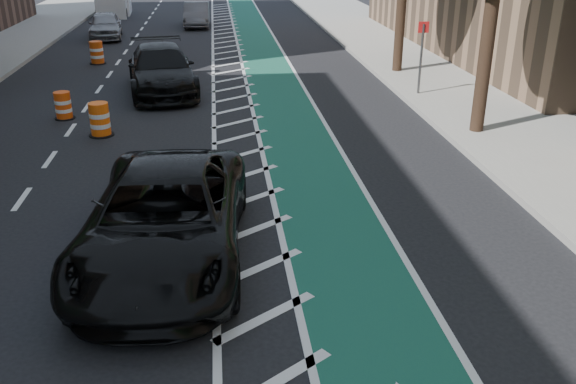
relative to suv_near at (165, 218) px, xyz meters
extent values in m
plane|color=black|center=(0.00, -1.92, -0.77)|extent=(120.00, 120.00, 0.00)
cube|color=#175047|center=(3.00, 8.08, -0.76)|extent=(2.00, 90.00, 0.01)
cube|color=silver|center=(1.50, 8.08, -0.76)|extent=(1.40, 90.00, 0.01)
cube|color=gray|center=(9.50, 8.08, -0.69)|extent=(5.00, 90.00, 0.15)
cube|color=gray|center=(7.05, 8.08, -0.69)|extent=(0.12, 90.00, 0.16)
cylinder|color=#382619|center=(7.90, 6.08, 1.43)|extent=(0.36, 0.36, 4.40)
cylinder|color=#382619|center=(7.90, 14.08, 1.43)|extent=(0.36, 0.36, 4.40)
cylinder|color=#4C4C4C|center=(7.60, 10.08, 0.43)|extent=(0.08, 0.08, 2.40)
cube|color=red|center=(7.60, 10.08, 1.53)|extent=(0.35, 0.02, 0.35)
imported|color=black|center=(0.00, 0.00, 0.00)|extent=(2.96, 5.71, 1.54)
imported|color=black|center=(-0.94, 11.87, 0.00)|extent=(2.88, 5.57, 1.54)
imported|color=gray|center=(-4.65, 23.72, -0.10)|extent=(1.97, 4.05, 1.33)
imported|color=#5E5D62|center=(-0.08, 27.54, -0.10)|extent=(1.44, 4.06, 1.33)
cube|color=silver|center=(-5.65, 33.85, 0.16)|extent=(2.23, 3.10, 1.85)
cube|color=silver|center=(-5.50, 31.63, -0.07)|extent=(1.95, 1.60, 1.39)
cylinder|color=black|center=(-6.31, 31.20, -0.44)|extent=(0.27, 0.66, 0.65)
cylinder|color=black|center=(-4.64, 31.31, -0.44)|extent=(0.27, 0.66, 0.65)
cylinder|color=black|center=(-6.53, 34.53, -0.44)|extent=(0.27, 0.66, 0.65)
cylinder|color=black|center=(-4.87, 34.64, -0.44)|extent=(0.27, 0.66, 0.65)
cylinder|color=#FF5C0D|center=(-2.25, 7.08, -0.31)|extent=(0.53, 0.53, 0.91)
cylinder|color=silver|center=(-2.25, 7.08, -0.47)|extent=(0.54, 0.54, 0.12)
cylinder|color=silver|center=(-2.25, 7.08, -0.18)|extent=(0.54, 0.54, 0.12)
cylinder|color=black|center=(-2.25, 7.08, -0.75)|extent=(0.67, 0.67, 0.04)
cylinder|color=#EB490C|center=(-3.60, 8.87, -0.37)|extent=(0.47, 0.47, 0.81)
cylinder|color=silver|center=(-3.60, 8.87, -0.50)|extent=(0.47, 0.47, 0.11)
cylinder|color=silver|center=(-3.60, 8.87, -0.25)|extent=(0.47, 0.47, 0.11)
cylinder|color=black|center=(-3.60, 8.87, -0.75)|extent=(0.59, 0.59, 0.04)
cylinder|color=#DE480B|center=(-4.00, 17.08, -0.31)|extent=(0.53, 0.53, 0.92)
cylinder|color=silver|center=(-4.00, 17.08, -0.46)|extent=(0.54, 0.54, 0.12)
cylinder|color=silver|center=(-4.00, 17.08, -0.17)|extent=(0.54, 0.54, 0.12)
cylinder|color=black|center=(-4.00, 17.08, -0.75)|extent=(0.68, 0.68, 0.04)
camera|label=1|loc=(0.98, -9.28, 4.39)|focal=38.00mm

